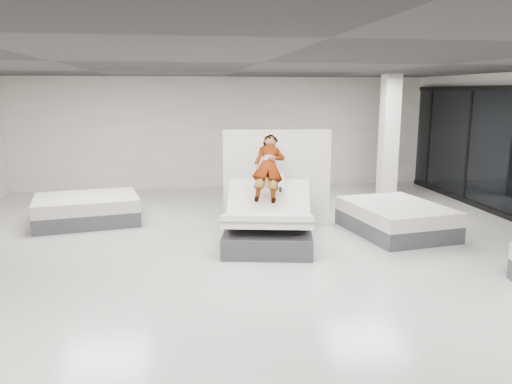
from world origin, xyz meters
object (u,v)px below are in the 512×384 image
hero_bed (268,224)px  flat_bed_right_far (396,219)px  remote (280,189)px  flat_bed_left_far (87,209)px  divider_panel (276,178)px  column (389,139)px  person (269,177)px

hero_bed → flat_bed_right_far: bearing=8.2°
remote → flat_bed_left_far: remote is taller
divider_panel → column: size_ratio=0.69×
flat_bed_right_far → hero_bed: bearing=-171.8°
flat_bed_left_far → hero_bed: bearing=-30.5°
flat_bed_right_far → flat_bed_left_far: (-6.24, 1.74, -0.00)m
remote → divider_panel: divider_panel is taller
divider_panel → flat_bed_right_far: divider_panel is taller
remote → column: size_ratio=0.04×
column → person: bearing=-140.4°
remote → person: bearing=122.2°
hero_bed → divider_panel: divider_panel is taller
remote → divider_panel: size_ratio=0.06×
flat_bed_left_far → flat_bed_right_far: bearing=-15.5°
hero_bed → remote: size_ratio=16.54×
hero_bed → column: 5.09m
person → divider_panel: divider_panel is taller
flat_bed_right_far → column: 3.36m
person → flat_bed_right_far: 2.75m
hero_bed → flat_bed_right_far: hero_bed is taller
hero_bed → person: person is taller
flat_bed_left_far → column: bearing=9.2°
hero_bed → column: (3.68, 3.30, 1.21)m
remote → divider_panel: 1.39m
person → column: bearing=50.8°
hero_bed → column: bearing=41.9°
divider_panel → flat_bed_left_far: 4.14m
person → remote: person is taller
person → divider_panel: 1.07m
flat_bed_left_far → column: 7.48m
hero_bed → flat_bed_right_far: size_ratio=0.98×
flat_bed_left_far → person: bearing=-26.3°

